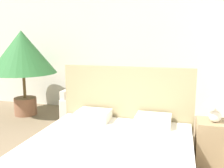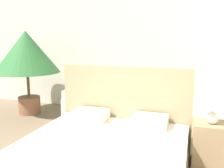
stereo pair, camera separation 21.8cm
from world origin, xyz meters
name	(u,v)px [view 2 (the right image)]	position (x,y,z in m)	size (l,w,h in m)	color
wall_back	(129,46)	(0.00, 4.11, 1.45)	(10.00, 0.06, 2.90)	silver
bed	(101,158)	(0.43, 1.29, 0.25)	(1.93, 2.15, 1.20)	brown
armchair_near_window_left	(83,105)	(-0.73, 3.28, 0.28)	(0.61, 0.69, 0.87)	beige
armchair_near_window_right	(124,108)	(0.14, 3.28, 0.28)	(0.64, 0.71, 0.87)	beige
potted_palm	(26,54)	(-1.97, 3.21, 1.27)	(1.37, 1.37, 1.76)	brown
nightstand	(212,144)	(1.65, 2.03, 0.28)	(0.47, 0.39, 0.56)	#937A56
table_lamp	(213,102)	(1.63, 2.01, 0.83)	(0.30, 0.30, 0.41)	white
side_table	(102,110)	(-0.30, 3.23, 0.23)	(0.34, 0.34, 0.45)	#B7AD93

